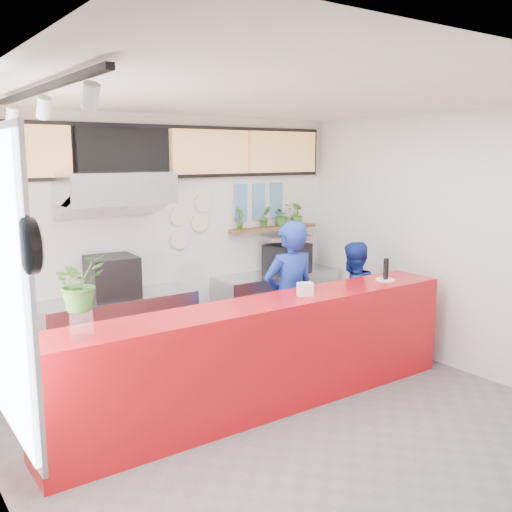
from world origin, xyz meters
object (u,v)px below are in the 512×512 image
espresso_machine (287,258)px  staff_right (352,300)px  staff_center (289,299)px  service_counter (265,355)px  panini_oven (112,277)px  pepper_mill (386,269)px

espresso_machine → staff_right: 1.26m
staff_center → espresso_machine: bearing=-121.3°
service_counter → espresso_machine: bearing=46.8°
panini_oven → staff_center: bearing=-34.1°
service_counter → panini_oven: size_ratio=8.51×
staff_center → pepper_mill: size_ratio=7.50×
service_counter → pepper_mill: bearing=-0.7°
service_counter → staff_right: size_ratio=3.08×
service_counter → staff_right: staff_right is taller
espresso_machine → pepper_mill: size_ratio=2.50×
espresso_machine → staff_center: size_ratio=0.33×
staff_center → pepper_mill: 1.15m
service_counter → staff_center: bearing=36.7°
staff_center → panini_oven: bearing=-31.9°
service_counter → staff_center: 0.99m
panini_oven → pepper_mill: size_ratio=2.21×
espresso_machine → staff_right: size_ratio=0.41×
service_counter → espresso_machine: (1.69, 1.80, 0.54)m
panini_oven → staff_center: (1.60, -1.25, -0.24)m
staff_right → pepper_mill: 0.80m
panini_oven → staff_center: 2.04m
staff_center → staff_right: staff_center is taller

